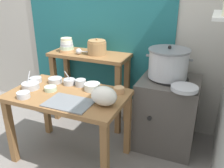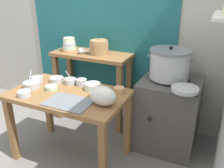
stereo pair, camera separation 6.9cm
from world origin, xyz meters
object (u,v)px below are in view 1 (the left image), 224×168
stove_block (167,112)px  ladle (80,51)px  prep_bowl_2 (36,80)px  prep_bowl_5 (23,95)px  bowl_stack_enamel (67,46)px  prep_bowl_0 (31,86)px  prep_bowl_8 (51,88)px  serving_tray (69,103)px  prep_bowl_7 (119,90)px  prep_bowl_6 (81,82)px  prep_table (69,104)px  prep_bowl_1 (92,87)px  steamer_pot (168,63)px  clay_pot (97,47)px  wide_pan (184,88)px  back_shelf_table (90,71)px  plastic_bag (104,96)px  prep_bowl_4 (69,82)px  prep_bowl_3 (55,80)px

stove_block → ladle: 1.21m
prep_bowl_2 → prep_bowl_5: (0.14, -0.34, 0.00)m
bowl_stack_enamel → prep_bowl_0: size_ratio=1.04×
stove_block → prep_bowl_8: stove_block is taller
bowl_stack_enamel → serving_tray: bearing=-57.5°
prep_bowl_2 → prep_bowl_7: bearing=6.0°
stove_block → prep_bowl_6: 0.98m
prep_table → prep_bowl_1: prep_bowl_1 is taller
steamer_pot → clay_pot: size_ratio=2.11×
ladle → prep_bowl_1: 0.68m
wide_pan → prep_bowl_6: 0.99m
back_shelf_table → ladle: (-0.08, -0.08, 0.26)m
prep_bowl_5 → prep_bowl_6: prep_bowl_6 is taller
prep_bowl_2 → prep_bowl_0: bearing=-67.6°
bowl_stack_enamel → serving_tray: size_ratio=0.43×
plastic_bag → back_shelf_table: bearing=124.5°
prep_bowl_7 → ladle: bearing=145.8°
steamer_pot → prep_bowl_0: (-1.19, -0.67, -0.18)m
prep_bowl_5 → prep_bowl_6: bearing=52.2°
prep_bowl_4 → prep_bowl_5: prep_bowl_4 is taller
plastic_bag → prep_bowl_5: (-0.73, -0.15, -0.06)m
prep_bowl_2 → prep_bowl_4: (0.35, 0.08, 0.00)m
steamer_pot → prep_bowl_6: (-0.78, -0.43, -0.17)m
prep_table → prep_bowl_2: (-0.46, 0.11, 0.14)m
stove_block → prep_bowl_7: stove_block is taller
serving_tray → wide_pan: size_ratio=1.64×
stove_block → prep_bowl_0: 1.44m
ladle → prep_bowl_6: ladle is taller
steamer_pot → prep_bowl_2: steamer_pot is taller
prep_bowl_0 → prep_bowl_4: size_ratio=1.09×
prep_bowl_2 → prep_bowl_3: 0.20m
bowl_stack_enamel → prep_bowl_0: bowl_stack_enamel is taller
prep_bowl_1 → prep_bowl_2: prep_bowl_1 is taller
prep_bowl_0 → prep_table: bearing=6.0°
plastic_bag → prep_bowl_4: (-0.51, 0.27, -0.05)m
back_shelf_table → prep_bowl_0: (-0.24, -0.78, 0.07)m
clay_pot → prep_bowl_7: bearing=-47.9°
prep_bowl_5 → stove_block: bearing=36.1°
stove_block → prep_bowl_1: bearing=-145.5°
back_shelf_table → prep_bowl_5: (-0.16, -0.97, 0.07)m
plastic_bag → prep_bowl_5: plastic_bag is taller
prep_bowl_4 → bowl_stack_enamel: bearing=123.4°
stove_block → prep_bowl_5: size_ratio=6.58×
prep_table → prep_bowl_0: 0.42m
clay_pot → plastic_bag: 0.96m
clay_pot → prep_bowl_6: (0.08, -0.54, -0.23)m
back_shelf_table → prep_bowl_5: back_shelf_table is taller
prep_bowl_1 → prep_bowl_6: size_ratio=1.44×
bowl_stack_enamel → clay_pot: bearing=5.2°
bowl_stack_enamel → prep_bowl_3: 0.60m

